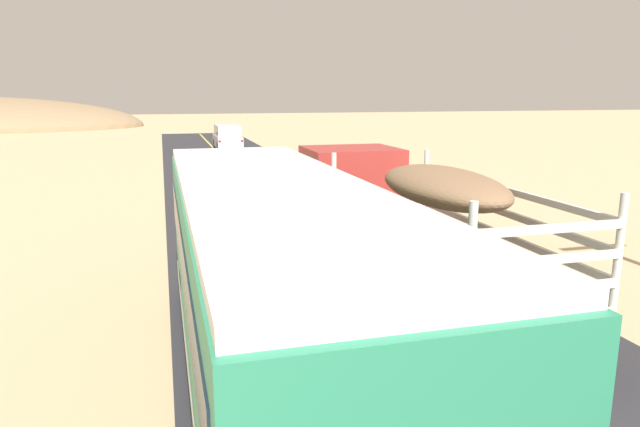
{
  "coord_description": "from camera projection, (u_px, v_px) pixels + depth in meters",
  "views": [
    {
      "loc": [
        -3.95,
        -4.6,
        4.42
      ],
      "look_at": [
        0.0,
        9.71,
        1.26
      ],
      "focal_mm": 31.92,
      "sensor_mm": 36.0,
      "label": 1
    }
  ],
  "objects": [
    {
      "name": "livestock_truck",
      "position": [
        379.0,
        202.0,
        13.94
      ],
      "size": [
        2.53,
        9.7,
        3.02
      ],
      "color": "#B2332D",
      "rests_on": "road_surface"
    },
    {
      "name": "bus",
      "position": [
        274.0,
        282.0,
        8.17
      ],
      "size": [
        2.54,
        10.0,
        3.21
      ],
      "color": "#2D8C66",
      "rests_on": "road_surface"
    },
    {
      "name": "car_far",
      "position": [
        227.0,
        136.0,
        44.33
      ],
      "size": [
        1.9,
        4.62,
        1.93
      ],
      "color": "silver",
      "rests_on": "road_surface"
    }
  ]
}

